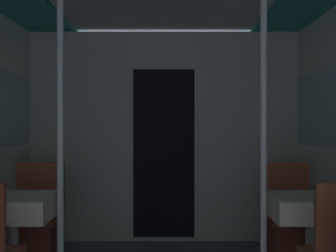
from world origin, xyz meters
TOP-DOWN VIEW (x-y plane):
  - bulkhead_far at (0.00, 4.09)m, footprint 2.82×0.09m
  - dining_table_left_1 at (-1.06, 2.48)m, footprint 0.59×0.59m
  - chair_left_far_1 at (-1.06, 3.05)m, footprint 0.41×0.41m
  - support_pole_left_1 at (-0.72, 2.48)m, footprint 0.05×0.05m
  - dining_table_right_1 at (1.06, 2.48)m, footprint 0.59×0.59m
  - chair_right_far_1 at (1.06, 3.05)m, footprint 0.41×0.41m
  - support_pole_right_1 at (0.72, 2.48)m, footprint 0.05×0.05m

SIDE VIEW (x-z plane):
  - chair_left_far_1 at x=-1.06m, z-range -0.16..0.73m
  - chair_right_far_1 at x=1.06m, z-range -0.16..0.73m
  - dining_table_left_1 at x=-1.06m, z-range 0.25..0.97m
  - dining_table_right_1 at x=1.06m, z-range 0.25..0.97m
  - bulkhead_far at x=0.00m, z-range 0.00..2.19m
  - support_pole_left_1 at x=-0.72m, z-range 0.00..2.19m
  - support_pole_right_1 at x=0.72m, z-range 0.00..2.19m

